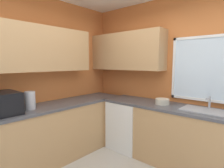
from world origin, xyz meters
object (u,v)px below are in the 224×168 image
microwave (2,103)px  kettle (30,100)px  sink_assembly (206,110)px  dishwasher (128,125)px  bowl (162,101)px

microwave → kettle: microwave is taller
kettle → sink_assembly: kettle is taller
dishwasher → microwave: 2.08m
sink_assembly → bowl: sink_assembly is taller
kettle → dishwasher: bearing=67.1°
microwave → bowl: bearing=55.4°
dishwasher → kettle: kettle is taller
dishwasher → sink_assembly: sink_assembly is taller
bowl → microwave: bearing=-124.6°
dishwasher → bowl: bowl is taller
kettle → bowl: size_ratio=1.17×
bowl → dishwasher: bearing=-177.4°
microwave → sink_assembly: 2.74m
sink_assembly → bowl: size_ratio=2.92×
microwave → bowl: 2.31m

